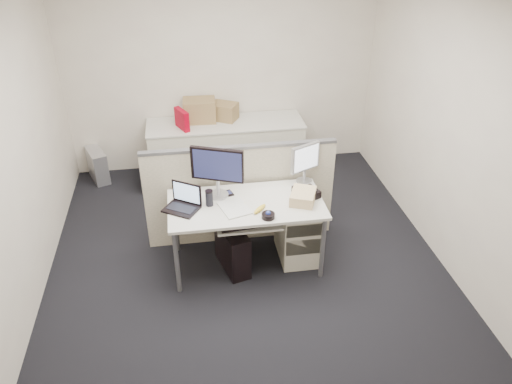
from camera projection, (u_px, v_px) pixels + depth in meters
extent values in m
cube|color=black|center=(247.00, 262.00, 5.19)|extent=(4.00, 4.50, 0.01)
cube|color=silver|center=(221.00, 69.00, 6.38)|extent=(4.00, 0.02, 2.70)
cube|color=silver|center=(305.00, 334.00, 2.59)|extent=(4.00, 0.02, 2.70)
cube|color=silver|center=(12.00, 161.00, 4.22)|extent=(0.02, 4.50, 2.70)
cube|color=silver|center=(453.00, 131.00, 4.75)|extent=(0.02, 4.50, 2.70)
cube|color=silver|center=(246.00, 204.00, 4.82)|extent=(1.50, 0.75, 0.03)
cylinder|color=slate|center=(177.00, 262.00, 4.64)|extent=(0.04, 0.04, 0.70)
cylinder|color=slate|center=(176.00, 223.00, 5.19)|extent=(0.04, 0.04, 0.70)
cylinder|color=slate|center=(323.00, 248.00, 4.83)|extent=(0.04, 0.04, 0.70)
cylinder|color=slate|center=(306.00, 211.00, 5.38)|extent=(0.04, 0.04, 0.70)
cube|color=silver|center=(249.00, 223.00, 4.72)|extent=(0.62, 0.32, 0.02)
cube|color=beige|center=(299.00, 229.00, 5.14)|extent=(0.40, 0.55, 0.65)
cube|color=beige|center=(240.00, 195.00, 5.28)|extent=(2.00, 0.06, 1.10)
cube|color=beige|center=(226.00, 149.00, 6.63)|extent=(2.00, 0.60, 0.72)
cube|color=black|center=(217.00, 173.00, 4.79)|extent=(0.56, 0.38, 0.52)
cube|color=#B7B7BC|center=(305.00, 164.00, 5.06)|extent=(0.38, 0.30, 0.41)
cube|color=black|center=(180.00, 199.00, 4.65)|extent=(0.39, 0.37, 0.23)
cylinder|color=black|center=(268.00, 216.00, 4.58)|extent=(0.14, 0.14, 0.05)
cube|color=black|center=(306.00, 194.00, 4.89)|extent=(0.28, 0.26, 0.07)
cube|color=silver|center=(235.00, 208.00, 4.72)|extent=(0.32, 0.37, 0.01)
cube|color=yellow|center=(242.00, 206.00, 4.76)|extent=(0.09, 0.09, 0.01)
cylinder|color=black|center=(209.00, 198.00, 4.74)|extent=(0.09, 0.09, 0.15)
ellipsoid|color=gold|center=(260.00, 209.00, 4.69)|extent=(0.16, 0.17, 0.04)
cube|color=black|center=(229.00, 193.00, 4.96)|extent=(0.09, 0.12, 0.01)
cube|color=#D2BA84|center=(303.00, 196.00, 4.81)|extent=(0.32, 0.35, 0.11)
cube|color=black|center=(244.00, 224.00, 4.66)|extent=(0.47, 0.21, 0.03)
cube|color=black|center=(232.00, 249.00, 5.01)|extent=(0.32, 0.54, 0.47)
cube|color=black|center=(147.00, 174.00, 6.40)|extent=(0.18, 0.42, 0.38)
cube|color=#B7B7BC|center=(98.00, 165.00, 6.57)|extent=(0.33, 0.48, 0.42)
cube|color=olive|center=(200.00, 111.00, 6.42)|extent=(0.42, 0.32, 0.31)
cube|color=olive|center=(224.00, 112.00, 6.48)|extent=(0.41, 0.38, 0.23)
cube|color=#9C0014|center=(182.00, 120.00, 6.21)|extent=(0.18, 0.29, 0.27)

